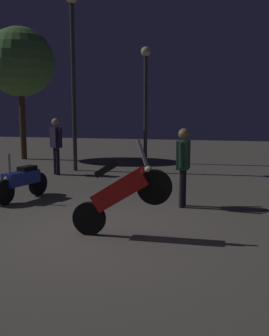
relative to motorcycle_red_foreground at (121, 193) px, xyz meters
name	(u,v)px	position (x,y,z in m)	size (l,w,h in m)	color
ground_plane	(94,234)	(-0.48, 0.05, -0.74)	(40.00, 40.00, 0.00)	#605951
motorcycle_red_foreground	(121,193)	(0.00, 0.00, 0.00)	(1.66, 0.31, 1.63)	black
motorcycle_blue_parked_right	(22,181)	(-2.90, 2.09, -0.31)	(0.54, 1.63, 1.11)	black
person_rider_beside	(183,160)	(0.78, 2.26, 0.26)	(0.27, 0.67, 1.68)	black
person_bystander_far	(56,141)	(-3.53, 5.49, 0.32)	(0.59, 0.47, 1.78)	black
streetlamp_near	(146,89)	(-1.33, 8.79, 2.06)	(0.36, 0.36, 4.34)	#38383D
streetlamp_far	(73,62)	(-3.27, 6.42, 2.83)	(0.36, 0.36, 5.74)	#38383D
tree_left_bg	(20,62)	(-6.44, 8.81, 3.15)	(2.74, 2.74, 5.28)	#4C331E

